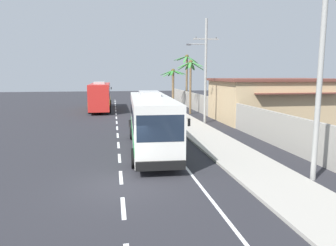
{
  "coord_description": "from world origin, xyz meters",
  "views": [
    {
      "loc": [
        -0.25,
        -13.5,
        4.83
      ],
      "look_at": [
        3.19,
        6.61,
        1.7
      ],
      "focal_mm": 34.1,
      "sensor_mm": 36.0,
      "label": 1
    }
  ],
  "objects_px": {
    "utility_pole_nearest": "(321,64)",
    "roadside_building": "(273,100)",
    "coach_bus_far_lane": "(100,95)",
    "pedestrian_midwalk": "(181,112)",
    "palm_third": "(187,70)",
    "motorcycle_beside_bus": "(156,120)",
    "pedestrian_near_kerb": "(172,110)",
    "utility_pole_mid": "(205,69)",
    "palm_nearest": "(190,73)",
    "palm_second": "(173,80)",
    "coach_bus_foreground": "(151,120)"
  },
  "relations": [
    {
      "from": "pedestrian_midwalk",
      "to": "palm_second",
      "type": "distance_m",
      "value": 13.87
    },
    {
      "from": "coach_bus_foreground",
      "to": "palm_third",
      "type": "xyz_separation_m",
      "value": [
        8.8,
        28.02,
        3.61
      ]
    },
    {
      "from": "coach_bus_far_lane",
      "to": "utility_pole_mid",
      "type": "distance_m",
      "value": 17.37
    },
    {
      "from": "coach_bus_far_lane",
      "to": "utility_pole_nearest",
      "type": "relative_size",
      "value": 1.22
    },
    {
      "from": "coach_bus_far_lane",
      "to": "palm_nearest",
      "type": "relative_size",
      "value": 1.9
    },
    {
      "from": "coach_bus_far_lane",
      "to": "palm_third",
      "type": "bearing_deg",
      "value": 18.02
    },
    {
      "from": "palm_nearest",
      "to": "palm_second",
      "type": "bearing_deg",
      "value": 94.95
    },
    {
      "from": "motorcycle_beside_bus",
      "to": "pedestrian_midwalk",
      "type": "bearing_deg",
      "value": 49.1
    },
    {
      "from": "pedestrian_midwalk",
      "to": "palm_nearest",
      "type": "xyz_separation_m",
      "value": [
        2.34,
        5.61,
        4.01
      ]
    },
    {
      "from": "pedestrian_midwalk",
      "to": "utility_pole_mid",
      "type": "distance_m",
      "value": 5.16
    },
    {
      "from": "coach_bus_foreground",
      "to": "utility_pole_mid",
      "type": "relative_size",
      "value": 1.16
    },
    {
      "from": "coach_bus_far_lane",
      "to": "pedestrian_midwalk",
      "type": "relative_size",
      "value": 7.99
    },
    {
      "from": "pedestrian_near_kerb",
      "to": "motorcycle_beside_bus",
      "type": "bearing_deg",
      "value": -122.66
    },
    {
      "from": "palm_second",
      "to": "palm_third",
      "type": "xyz_separation_m",
      "value": [
        2.57,
        2.31,
        1.52
      ]
    },
    {
      "from": "palm_second",
      "to": "pedestrian_near_kerb",
      "type": "bearing_deg",
      "value": -101.23
    },
    {
      "from": "pedestrian_near_kerb",
      "to": "palm_nearest",
      "type": "relative_size",
      "value": 0.25
    },
    {
      "from": "coach_bus_foreground",
      "to": "motorcycle_beside_bus",
      "type": "distance_m",
      "value": 8.93
    },
    {
      "from": "motorcycle_beside_bus",
      "to": "palm_second",
      "type": "xyz_separation_m",
      "value": [
        4.75,
        16.99,
        3.37
      ]
    },
    {
      "from": "palm_nearest",
      "to": "roadside_building",
      "type": "bearing_deg",
      "value": -44.74
    },
    {
      "from": "pedestrian_midwalk",
      "to": "utility_pole_mid",
      "type": "xyz_separation_m",
      "value": [
        2.03,
        -1.72,
        4.43
      ]
    },
    {
      "from": "pedestrian_near_kerb",
      "to": "pedestrian_midwalk",
      "type": "distance_m",
      "value": 1.43
    },
    {
      "from": "pedestrian_near_kerb",
      "to": "utility_pole_mid",
      "type": "bearing_deg",
      "value": -53.1
    },
    {
      "from": "pedestrian_near_kerb",
      "to": "utility_pole_mid",
      "type": "xyz_separation_m",
      "value": [
        2.79,
        -2.93,
        4.4
      ]
    },
    {
      "from": "coach_bus_far_lane",
      "to": "roadside_building",
      "type": "distance_m",
      "value": 22.39
    },
    {
      "from": "coach_bus_far_lane",
      "to": "pedestrian_midwalk",
      "type": "distance_m",
      "value": 14.47
    },
    {
      "from": "palm_second",
      "to": "palm_third",
      "type": "relative_size",
      "value": 0.72
    },
    {
      "from": "coach_bus_far_lane",
      "to": "palm_third",
      "type": "height_order",
      "value": "palm_third"
    },
    {
      "from": "motorcycle_beside_bus",
      "to": "palm_second",
      "type": "relative_size",
      "value": 0.35
    },
    {
      "from": "utility_pole_mid",
      "to": "palm_nearest",
      "type": "bearing_deg",
      "value": 87.57
    },
    {
      "from": "roadside_building",
      "to": "motorcycle_beside_bus",
      "type": "bearing_deg",
      "value": -170.77
    },
    {
      "from": "palm_third",
      "to": "motorcycle_beside_bus",
      "type": "bearing_deg",
      "value": -110.75
    },
    {
      "from": "utility_pole_mid",
      "to": "palm_third",
      "type": "height_order",
      "value": "utility_pole_mid"
    },
    {
      "from": "coach_bus_far_lane",
      "to": "palm_nearest",
      "type": "height_order",
      "value": "palm_nearest"
    },
    {
      "from": "motorcycle_beside_bus",
      "to": "utility_pole_mid",
      "type": "bearing_deg",
      "value": 19.82
    },
    {
      "from": "coach_bus_foreground",
      "to": "palm_third",
      "type": "bearing_deg",
      "value": 72.56
    },
    {
      "from": "motorcycle_beside_bus",
      "to": "palm_nearest",
      "type": "bearing_deg",
      "value": 59.4
    },
    {
      "from": "coach_bus_foreground",
      "to": "palm_second",
      "type": "relative_size",
      "value": 2.1
    },
    {
      "from": "pedestrian_midwalk",
      "to": "motorcycle_beside_bus",
      "type": "bearing_deg",
      "value": -52.24
    },
    {
      "from": "utility_pole_nearest",
      "to": "palm_second",
      "type": "xyz_separation_m",
      "value": [
        -0.42,
        33.01,
        -1.25
      ]
    },
    {
      "from": "palm_second",
      "to": "roadside_building",
      "type": "bearing_deg",
      "value": -62.24
    },
    {
      "from": "palm_nearest",
      "to": "palm_second",
      "type": "relative_size",
      "value": 1.16
    },
    {
      "from": "coach_bus_far_lane",
      "to": "palm_nearest",
      "type": "xyz_separation_m",
      "value": [
        11.0,
        -5.94,
        2.95
      ]
    },
    {
      "from": "palm_second",
      "to": "roadside_building",
      "type": "height_order",
      "value": "palm_second"
    },
    {
      "from": "utility_pole_mid",
      "to": "palm_second",
      "type": "xyz_separation_m",
      "value": [
        -0.37,
        15.15,
        -1.36
      ]
    },
    {
      "from": "utility_pole_nearest",
      "to": "roadside_building",
      "type": "bearing_deg",
      "value": 67.59
    },
    {
      "from": "pedestrian_near_kerb",
      "to": "utility_pole_mid",
      "type": "relative_size",
      "value": 0.16
    },
    {
      "from": "roadside_building",
      "to": "pedestrian_near_kerb",
      "type": "bearing_deg",
      "value": 165.18
    },
    {
      "from": "palm_nearest",
      "to": "palm_third",
      "type": "distance_m",
      "value": 10.32
    },
    {
      "from": "palm_nearest",
      "to": "palm_third",
      "type": "bearing_deg",
      "value": 79.44
    },
    {
      "from": "palm_nearest",
      "to": "roadside_building",
      "type": "distance_m",
      "value": 10.49
    }
  ]
}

